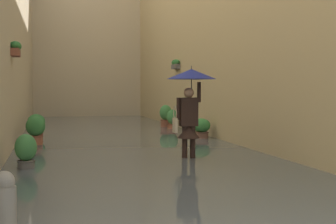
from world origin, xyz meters
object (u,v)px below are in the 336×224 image
object	(u,v)px
potted_plant_mid_left	(172,120)
mooring_bollard	(4,206)
person_wading	(190,94)
potted_plant_near_left	(166,117)
potted_plant_near_right	(36,125)
potted_plant_far_left	(201,129)
potted_plant_far_right	(26,153)
potted_plant_mid_right	(36,131)

from	to	relation	value
potted_plant_mid_left	mooring_bollard	world-z (taller)	potted_plant_mid_left
potted_plant_mid_left	person_wading	bearing A→B (deg)	78.87
potted_plant_near_left	person_wading	bearing A→B (deg)	80.32
person_wading	potted_plant_near_right	xyz separation A→B (m)	(3.42, -5.96, -1.07)
potted_plant_far_left	potted_plant_near_left	world-z (taller)	potted_plant_near_left
person_wading	mooring_bollard	bearing A→B (deg)	53.85
person_wading	potted_plant_near_right	bearing A→B (deg)	-60.19
person_wading	potted_plant_far_right	distance (m)	3.65
potted_plant_near_left	potted_plant_near_right	xyz separation A→B (m)	(4.86, 2.52, -0.07)
potted_plant_mid_right	potted_plant_near_right	bearing A→B (deg)	-88.82
person_wading	potted_plant_far_right	bearing A→B (deg)	10.05
potted_plant_far_left	potted_plant_mid_right	distance (m)	4.93
potted_plant_mid_right	potted_plant_mid_left	world-z (taller)	potted_plant_mid_right
potted_plant_far_right	person_wading	bearing A→B (deg)	-169.95
potted_plant_mid_right	potted_plant_far_left	bearing A→B (deg)	-172.52
potted_plant_far_right	mooring_bollard	size ratio (longest dim) A/B	1.03
potted_plant_far_left	potted_plant_near_left	size ratio (longest dim) A/B	0.73
person_wading	potted_plant_mid_right	bearing A→B (deg)	-45.09
person_wading	potted_plant_far_left	size ratio (longest dim) A/B	2.93
potted_plant_far_right	mooring_bollard	world-z (taller)	potted_plant_far_right
potted_plant_far_right	potted_plant_near_left	bearing A→B (deg)	-118.20
potted_plant_far_left	potted_plant_near_left	bearing A→B (deg)	-89.06
potted_plant_mid_right	potted_plant_near_right	distance (m)	2.59
potted_plant_far_right	potted_plant_far_left	bearing A→B (deg)	-136.95
potted_plant_mid_right	mooring_bollard	xyz separation A→B (m)	(0.09, 8.11, -0.13)
potted_plant_far_right	potted_plant_near_right	bearing A→B (deg)	-90.09
person_wading	potted_plant_mid_right	world-z (taller)	person_wading
person_wading	potted_plant_near_right	distance (m)	6.95
potted_plant_far_left	potted_plant_near_left	distance (m)	4.47
mooring_bollard	potted_plant_far_left	bearing A→B (deg)	-119.64
potted_plant_far_left	potted_plant_near_right	xyz separation A→B (m)	(4.94, -1.95, 0.06)
potted_plant_mid_left	potted_plant_near_left	xyz separation A→B (m)	(0.03, -0.95, 0.09)
potted_plant_mid_right	potted_plant_near_right	size ratio (longest dim) A/B	1.09
potted_plant_mid_left	potted_plant_far_right	world-z (taller)	potted_plant_mid_left
person_wading	potted_plant_near_right	world-z (taller)	person_wading
person_wading	potted_plant_mid_right	size ratio (longest dim) A/B	2.39
potted_plant_mid_left	potted_plant_near_right	distance (m)	5.14
potted_plant_far_left	potted_plant_near_right	world-z (taller)	potted_plant_near_right
person_wading	potted_plant_near_left	size ratio (longest dim) A/B	2.15
potted_plant_near_left	potted_plant_far_right	xyz separation A→B (m)	(4.87, 9.09, -0.10)
potted_plant_mid_left	potted_plant_far_right	xyz separation A→B (m)	(4.91, 8.14, -0.01)
potted_plant_mid_right	potted_plant_near_left	size ratio (longest dim) A/B	0.90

